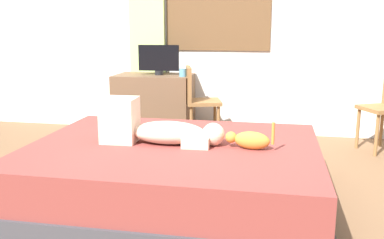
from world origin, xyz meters
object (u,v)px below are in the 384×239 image
(chair_by_desk, at_px, (197,98))
(cat, at_px, (249,140))
(desk, at_px, (154,105))
(cup, at_px, (183,73))
(bed, at_px, (174,172))
(tv_monitor, at_px, (159,59))
(person_lying, at_px, (156,128))

(chair_by_desk, bearing_deg, cat, -67.99)
(cat, xyz_separation_m, desk, (-1.25, 1.88, -0.14))
(cup, bearing_deg, bed, -80.04)
(cat, bearing_deg, cup, 116.26)
(tv_monitor, bearing_deg, bed, -71.56)
(cup, bearing_deg, cat, -63.74)
(person_lying, distance_m, desk, 1.94)
(cat, bearing_deg, chair_by_desk, 112.01)
(cat, bearing_deg, person_lying, 177.77)
(person_lying, xyz_separation_m, chair_by_desk, (0.01, 1.69, -0.04))
(bed, bearing_deg, cup, 99.96)
(desk, xyz_separation_m, cup, (0.38, -0.12, 0.42))
(person_lying, distance_m, tv_monitor, 1.95)
(cup, distance_m, chair_by_desk, 0.33)
(tv_monitor, distance_m, cup, 0.36)
(desk, bearing_deg, cup, -16.95)
(tv_monitor, height_order, chair_by_desk, tv_monitor)
(tv_monitor, bearing_deg, desk, -180.00)
(tv_monitor, bearing_deg, cat, -57.80)
(cat, bearing_deg, bed, 177.54)
(desk, xyz_separation_m, tv_monitor, (0.07, 0.00, 0.55))
(bed, relative_size, person_lying, 2.36)
(desk, relative_size, chair_by_desk, 1.05)
(desk, distance_m, tv_monitor, 0.56)
(bed, height_order, desk, desk)
(person_lying, bearing_deg, bed, -1.33)
(bed, relative_size, chair_by_desk, 2.58)
(cat, distance_m, desk, 2.27)
(bed, height_order, cup, cup)
(person_lying, height_order, desk, person_lying)
(bed, height_order, person_lying, person_lying)
(person_lying, relative_size, tv_monitor, 1.95)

